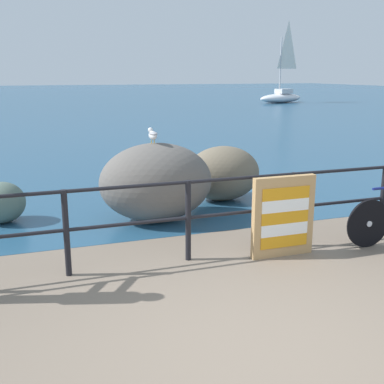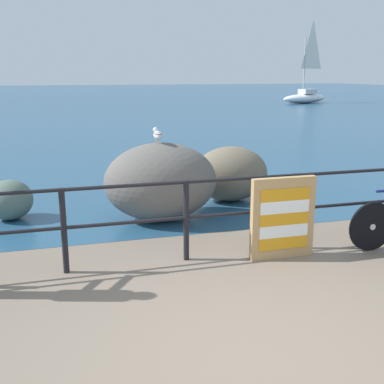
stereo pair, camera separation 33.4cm
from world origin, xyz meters
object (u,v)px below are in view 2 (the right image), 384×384
Objects in this scene: breakwater_boulder_main at (161,182)px; breakwater_boulder_left at (10,200)px; folded_deckchair_stack at (283,218)px; sailboat at (305,94)px; breakwater_boulder_right at (230,174)px; seagull at (157,134)px.

breakwater_boulder_left is at bearing 164.79° from breakwater_boulder_main.
sailboat reaches higher than folded_deckchair_stack.
folded_deckchair_stack is at bearing -61.25° from breakwater_boulder_main.
breakwater_boulder_right is 4.08× the size of seagull.
seagull reaches higher than folded_deckchair_stack.
folded_deckchair_stack is at bearing -153.25° from seagull.
breakwater_boulder_main is at bearing 118.75° from folded_deckchair_stack.
folded_deckchair_stack is 32.76m from sailboat.
sailboat is (15.67, 25.75, 0.21)m from breakwater_boulder_right.
seagull reaches higher than breakwater_boulder_right.
seagull is at bearing -15.70° from breakwater_boulder_left.
sailboat is at bearing 58.67° from breakwater_boulder_right.
folded_deckchair_stack is 2.48m from seagull.
seagull is at bearing 37.62° from sailboat.
sailboat is at bearing 53.09° from breakwater_boulder_left.
folded_deckchair_stack is 0.75× the size of breakwater_boulder_right.
breakwater_boulder_right is at bearing 2.41° from breakwater_boulder_left.
breakwater_boulder_main is at bearing -151.69° from breakwater_boulder_right.
folded_deckchair_stack is 4.35m from breakwater_boulder_left.
breakwater_boulder_main is at bearing -81.14° from seagull.
sailboat reaches higher than seagull.
breakwater_boulder_right is at bearing 28.31° from breakwater_boulder_main.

